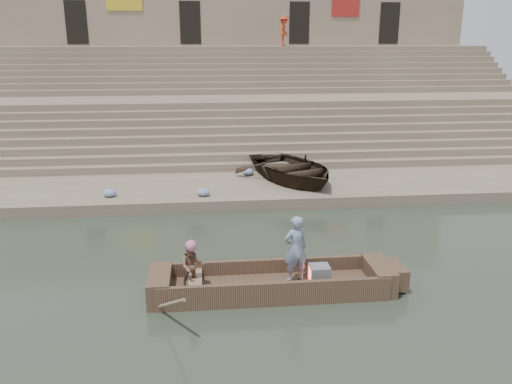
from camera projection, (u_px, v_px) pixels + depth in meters
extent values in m
plane|color=#283225|center=(269.00, 296.00, 11.87)|extent=(120.00, 120.00, 0.00)
cube|color=gray|center=(242.00, 190.00, 19.44)|extent=(32.00, 4.00, 0.40)
cube|color=gray|center=(230.00, 126.00, 26.24)|extent=(32.00, 3.00, 2.80)
cube|color=gray|center=(224.00, 89.00, 32.57)|extent=(32.00, 3.00, 5.20)
cube|color=gray|center=(238.00, 171.00, 21.54)|extent=(32.00, 0.50, 0.70)
cube|color=gray|center=(237.00, 165.00, 21.97)|extent=(32.00, 0.50, 1.00)
cube|color=gray|center=(236.00, 159.00, 22.41)|extent=(32.00, 0.50, 1.30)
cube|color=gray|center=(235.00, 153.00, 22.84)|extent=(32.00, 0.50, 1.60)
cube|color=gray|center=(235.00, 147.00, 23.27)|extent=(32.00, 0.50, 1.90)
cube|color=gray|center=(234.00, 142.00, 23.71)|extent=(32.00, 0.50, 2.20)
cube|color=gray|center=(233.00, 137.00, 24.14)|extent=(32.00, 0.50, 2.50)
cube|color=gray|center=(233.00, 132.00, 24.57)|extent=(32.00, 0.50, 2.80)
cube|color=gray|center=(229.00, 118.00, 27.87)|extent=(32.00, 0.50, 3.10)
cube|color=gray|center=(228.00, 114.00, 28.30)|extent=(32.00, 0.50, 3.40)
cube|color=gray|center=(228.00, 110.00, 28.73)|extent=(32.00, 0.50, 3.70)
cube|color=gray|center=(227.00, 106.00, 29.17)|extent=(32.00, 0.50, 4.00)
cube|color=gray|center=(227.00, 102.00, 29.60)|extent=(32.00, 0.50, 4.30)
cube|color=gray|center=(226.00, 98.00, 30.03)|extent=(32.00, 0.50, 4.60)
cube|color=gray|center=(226.00, 95.00, 30.47)|extent=(32.00, 0.50, 4.90)
cube|color=gray|center=(225.00, 91.00, 30.90)|extent=(32.00, 0.50, 5.20)
cube|color=gray|center=(221.00, 39.00, 35.52)|extent=(32.00, 5.00, 11.20)
cube|color=black|center=(76.00, 22.00, 32.01)|extent=(1.30, 0.18, 2.60)
cube|color=black|center=(190.00, 23.00, 32.70)|extent=(1.30, 0.18, 2.60)
cube|color=black|center=(299.00, 23.00, 33.40)|extent=(1.30, 0.18, 2.60)
cube|color=black|center=(389.00, 23.00, 33.99)|extent=(1.30, 0.18, 2.60)
cube|color=maroon|center=(346.00, 7.00, 33.34)|extent=(1.80, 0.10, 1.20)
cube|color=brown|center=(272.00, 288.00, 11.99)|extent=(5.00, 1.30, 0.22)
cube|color=brown|center=(275.00, 294.00, 11.35)|extent=(5.20, 0.12, 0.56)
cube|color=brown|center=(268.00, 270.00, 12.53)|extent=(5.20, 0.12, 0.56)
cube|color=brown|center=(160.00, 286.00, 11.68)|extent=(0.50, 1.30, 0.60)
cube|color=brown|center=(379.00, 276.00, 12.18)|extent=(0.50, 1.30, 0.60)
cube|color=brown|center=(395.00, 274.00, 12.22)|extent=(0.35, 0.90, 0.50)
cube|color=#937A5B|center=(195.00, 280.00, 11.73)|extent=(0.30, 1.20, 0.08)
cylinder|color=#937A5B|center=(164.00, 305.00, 10.84)|extent=(1.03, 2.10, 1.36)
sphere|color=#CD658A|center=(191.00, 246.00, 11.46)|extent=(0.26, 0.26, 0.26)
imported|color=navy|center=(296.00, 249.00, 11.91)|extent=(0.66, 0.51, 1.59)
imported|color=#23694B|center=(192.00, 266.00, 11.60)|extent=(0.56, 0.45, 1.09)
cube|color=slate|center=(319.00, 274.00, 12.01)|extent=(0.46, 0.42, 0.40)
cube|color=#E5593F|center=(310.00, 274.00, 11.99)|extent=(0.04, 0.34, 0.32)
imported|color=#2D2116|center=(292.00, 168.00, 19.79)|extent=(4.89, 5.64, 0.98)
imported|color=#BB3C1F|center=(284.00, 31.00, 31.07)|extent=(1.07, 1.32, 1.78)
ellipsoid|color=#3F5999|center=(203.00, 192.00, 17.97)|extent=(0.44, 0.44, 0.26)
ellipsoid|color=#3F5999|center=(248.00, 172.00, 20.71)|extent=(0.44, 0.44, 0.26)
ellipsoid|color=#3F5999|center=(110.00, 193.00, 17.88)|extent=(0.44, 0.44, 0.26)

